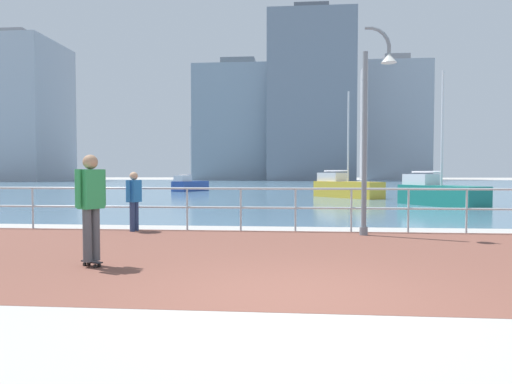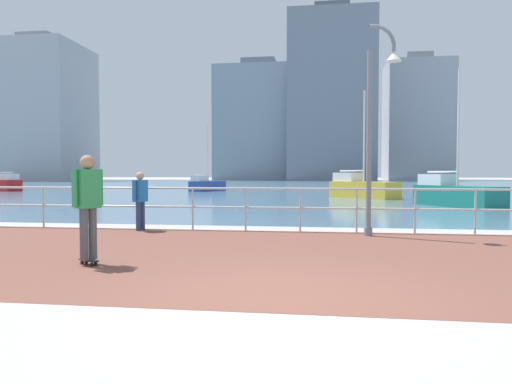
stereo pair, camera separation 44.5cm
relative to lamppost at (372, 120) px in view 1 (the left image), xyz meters
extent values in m
plane|color=#ADAAA5|center=(-1.78, 34.40, -2.72)|extent=(220.00, 220.00, 0.00)
cube|color=brown|center=(-1.78, -2.78, -2.72)|extent=(28.00, 6.89, 0.01)
cube|color=slate|center=(-1.78, 45.66, -2.72)|extent=(180.00, 88.00, 0.00)
cylinder|color=#B2BCC1|center=(-8.78, 0.66, -2.18)|extent=(0.05, 0.05, 1.08)
cylinder|color=#B2BCC1|center=(-7.38, 0.66, -2.18)|extent=(0.05, 0.05, 1.08)
cylinder|color=#B2BCC1|center=(-5.98, 0.66, -2.18)|extent=(0.05, 0.05, 1.08)
cylinder|color=#B2BCC1|center=(-4.58, 0.66, -2.18)|extent=(0.05, 0.05, 1.08)
cylinder|color=#B2BCC1|center=(-3.18, 0.66, -2.18)|extent=(0.05, 0.05, 1.08)
cylinder|color=#B2BCC1|center=(-1.78, 0.66, -2.18)|extent=(0.05, 0.05, 1.08)
cylinder|color=#B2BCC1|center=(-0.38, 0.66, -2.18)|extent=(0.05, 0.05, 1.08)
cylinder|color=#B2BCC1|center=(1.02, 0.66, -2.18)|extent=(0.05, 0.05, 1.08)
cylinder|color=#B2BCC1|center=(2.42, 0.66, -2.18)|extent=(0.05, 0.05, 1.08)
cylinder|color=#B2BCC1|center=(-1.78, 0.66, -1.64)|extent=(25.20, 0.06, 0.06)
cylinder|color=#B2BCC1|center=(-1.78, 0.66, -2.13)|extent=(25.20, 0.06, 0.06)
cylinder|color=slate|center=(-0.16, 0.06, -2.62)|extent=(0.19, 0.19, 0.20)
cylinder|color=slate|center=(-0.16, 0.06, -0.56)|extent=(0.12, 0.12, 4.33)
cylinder|color=slate|center=(-0.09, 0.04, 2.15)|extent=(0.20, 0.15, 0.11)
cylinder|color=slate|center=(0.05, -0.02, 2.10)|extent=(0.21, 0.15, 0.15)
cylinder|color=slate|center=(0.17, -0.07, 2.02)|extent=(0.20, 0.15, 0.18)
cylinder|color=slate|center=(0.27, -0.11, 1.90)|extent=(0.18, 0.14, 0.19)
cylinder|color=slate|center=(0.33, -0.13, 1.76)|extent=(0.15, 0.13, 0.19)
cylinder|color=slate|center=(0.35, -0.14, 1.60)|extent=(0.11, 0.11, 0.17)
cone|color=silver|center=(0.34, -0.14, 1.40)|extent=(0.36, 0.36, 0.22)
cylinder|color=black|center=(-5.11, -4.05, -2.69)|extent=(0.07, 0.06, 0.06)
cylinder|color=black|center=(-5.08, -3.98, -2.69)|extent=(0.07, 0.06, 0.06)
cylinder|color=black|center=(-4.89, -4.17, -2.69)|extent=(0.07, 0.06, 0.06)
cylinder|color=black|center=(-4.85, -4.10, -2.69)|extent=(0.07, 0.06, 0.06)
cube|color=black|center=(-4.98, -4.08, -2.64)|extent=(0.40, 0.29, 0.02)
cylinder|color=#4C4C51|center=(-5.02, -4.15, -2.22)|extent=(0.18, 0.18, 0.83)
cylinder|color=#4C4C51|center=(-4.94, -4.01, -2.22)|extent=(0.18, 0.18, 0.83)
cube|color=#2D8C4C|center=(-4.98, -4.08, -1.49)|extent=(0.37, 0.41, 0.62)
cylinder|color=#2D8C4C|center=(-5.09, -4.28, -1.48)|extent=(0.12, 0.12, 0.59)
cylinder|color=#2D8C4C|center=(-4.87, -3.87, -1.48)|extent=(0.12, 0.12, 0.59)
sphere|color=#A37A5B|center=(-4.98, -4.08, -1.07)|extent=(0.23, 0.23, 0.23)
cylinder|color=navy|center=(-5.85, 0.39, -2.35)|extent=(0.16, 0.16, 0.75)
cylinder|color=navy|center=(-5.89, 0.24, -2.35)|extent=(0.16, 0.16, 0.75)
cube|color=#236BB2|center=(-5.87, 0.31, -1.70)|extent=(0.32, 0.39, 0.56)
cylinder|color=#236BB2|center=(-5.81, 0.54, -1.68)|extent=(0.11, 0.11, 0.53)
cylinder|color=#236BB2|center=(-5.93, 0.09, -1.68)|extent=(0.11, 0.11, 0.53)
sphere|color=tan|center=(-5.87, 0.31, -1.32)|extent=(0.21, 0.21, 0.21)
cube|color=#284799|center=(-10.43, 26.25, -2.31)|extent=(2.43, 3.99, 0.82)
cube|color=silver|center=(-10.82, 25.18, -1.68)|extent=(1.25, 1.58, 0.45)
cylinder|color=silver|center=(-10.43, 26.25, 0.37)|extent=(0.09, 0.09, 4.55)
cylinder|color=silver|center=(-10.72, 25.47, -1.36)|extent=(0.66, 1.64, 0.07)
cube|color=#197266|center=(4.74, 10.31, -2.26)|extent=(3.16, 4.43, 0.92)
cube|color=silver|center=(4.15, 11.45, -1.54)|extent=(1.54, 1.80, 0.51)
cylinder|color=silver|center=(4.74, 10.31, 0.76)|extent=(0.10, 0.10, 5.12)
cylinder|color=silver|center=(4.31, 11.15, -1.19)|extent=(0.96, 1.76, 0.08)
cube|color=gold|center=(1.34, 17.07, -2.24)|extent=(4.02, 4.35, 0.97)
cube|color=silver|center=(0.45, 18.10, -1.48)|extent=(1.81, 1.88, 0.54)
cylinder|color=silver|center=(1.34, 17.07, 0.95)|extent=(0.11, 0.11, 5.40)
cylinder|color=silver|center=(0.69, 17.83, -1.10)|extent=(1.40, 1.60, 0.09)
cube|color=#A3A8B2|center=(20.31, 95.39, 10.14)|extent=(13.82, 11.54, 25.73)
cube|color=slate|center=(20.31, 95.39, 24.01)|extent=(5.53, 4.62, 2.00)
cube|color=#8493A3|center=(-14.11, 87.43, 9.10)|extent=(17.76, 12.66, 23.65)
cube|color=slate|center=(-14.11, 87.43, 21.93)|extent=(7.10, 5.06, 2.00)
cube|color=slate|center=(1.07, 82.73, 13.68)|extent=(16.97, 11.95, 32.80)
cube|color=#4E5560|center=(1.07, 82.73, 31.08)|extent=(6.79, 4.78, 2.00)
cube|color=#A3A8B2|center=(-55.14, 73.15, 10.36)|extent=(16.48, 14.98, 26.17)
cube|color=slate|center=(-55.14, 73.15, 24.45)|extent=(6.59, 5.99, 2.00)
camera|label=1|loc=(-1.77, -11.04, -1.24)|focal=32.34mm
camera|label=2|loc=(-1.33, -10.99, -1.24)|focal=32.34mm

